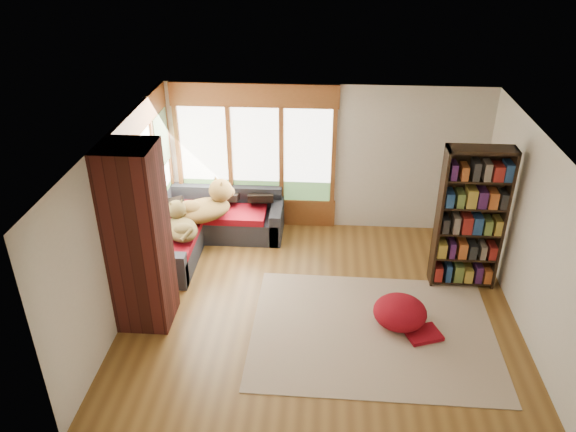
% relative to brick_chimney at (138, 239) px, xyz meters
% --- Properties ---
extents(floor, '(5.50, 5.50, 0.00)m').
position_rel_brick_chimney_xyz_m(floor, '(2.40, 0.35, -1.30)').
color(floor, brown).
rests_on(floor, ground).
extents(ceiling, '(5.50, 5.50, 0.00)m').
position_rel_brick_chimney_xyz_m(ceiling, '(2.40, 0.35, 1.30)').
color(ceiling, white).
extents(wall_back, '(5.50, 0.04, 2.60)m').
position_rel_brick_chimney_xyz_m(wall_back, '(2.40, 2.85, 0.00)').
color(wall_back, silver).
rests_on(wall_back, ground).
extents(wall_front, '(5.50, 0.04, 2.60)m').
position_rel_brick_chimney_xyz_m(wall_front, '(2.40, -2.15, 0.00)').
color(wall_front, silver).
rests_on(wall_front, ground).
extents(wall_left, '(0.04, 5.00, 2.60)m').
position_rel_brick_chimney_xyz_m(wall_left, '(-0.35, 0.35, 0.00)').
color(wall_left, silver).
rests_on(wall_left, ground).
extents(wall_right, '(0.04, 5.00, 2.60)m').
position_rel_brick_chimney_xyz_m(wall_right, '(5.15, 0.35, 0.00)').
color(wall_right, silver).
rests_on(wall_right, ground).
extents(windows_back, '(2.82, 0.10, 1.90)m').
position_rel_brick_chimney_xyz_m(windows_back, '(1.20, 2.82, 0.05)').
color(windows_back, brown).
rests_on(windows_back, wall_back).
extents(windows_left, '(0.10, 2.62, 1.90)m').
position_rel_brick_chimney_xyz_m(windows_left, '(-0.32, 1.55, 0.05)').
color(windows_left, brown).
rests_on(windows_left, wall_left).
extents(roller_blind, '(0.03, 0.72, 0.90)m').
position_rel_brick_chimney_xyz_m(roller_blind, '(-0.29, 2.38, 0.45)').
color(roller_blind, '#64815A').
rests_on(roller_blind, wall_left).
extents(brick_chimney, '(0.70, 0.70, 2.60)m').
position_rel_brick_chimney_xyz_m(brick_chimney, '(0.00, 0.00, 0.00)').
color(brick_chimney, '#471914').
rests_on(brick_chimney, ground).
extents(sectional_sofa, '(2.20, 2.20, 0.80)m').
position_rel_brick_chimney_xyz_m(sectional_sofa, '(0.45, 2.05, -1.00)').
color(sectional_sofa, '#21222A').
rests_on(sectional_sofa, ground).
extents(area_rug, '(3.33, 2.56, 0.01)m').
position_rel_brick_chimney_xyz_m(area_rug, '(3.13, -0.08, -1.29)').
color(area_rug, beige).
rests_on(area_rug, ground).
extents(bookshelf, '(0.95, 0.32, 2.22)m').
position_rel_brick_chimney_xyz_m(bookshelf, '(4.54, 1.17, -0.19)').
color(bookshelf, black).
rests_on(bookshelf, ground).
extents(pouf, '(0.92, 0.92, 0.40)m').
position_rel_brick_chimney_xyz_m(pouf, '(3.50, 0.11, -1.09)').
color(pouf, maroon).
rests_on(pouf, area_rug).
extents(dog_tan, '(1.16, 1.08, 0.56)m').
position_rel_brick_chimney_xyz_m(dog_tan, '(0.47, 2.01, -0.48)').
color(dog_tan, brown).
rests_on(dog_tan, sectional_sofa).
extents(dog_brindle, '(0.77, 0.89, 0.44)m').
position_rel_brick_chimney_xyz_m(dog_brindle, '(0.15, 1.45, -0.55)').
color(dog_brindle, '#40331D').
rests_on(dog_brindle, sectional_sofa).
extents(throw_pillows, '(1.98, 1.68, 0.45)m').
position_rel_brick_chimney_xyz_m(throw_pillows, '(0.53, 2.10, -0.54)').
color(throw_pillows, black).
rests_on(throw_pillows, sectional_sofa).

